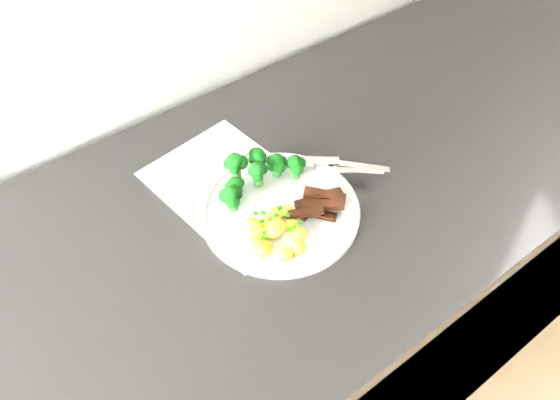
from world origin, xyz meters
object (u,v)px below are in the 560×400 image
at_px(plate, 280,209).
at_px(potatoes, 273,232).
at_px(counter, 280,338).
at_px(broccoli, 256,172).
at_px(fork, 335,168).
at_px(beef_strips, 317,203).
at_px(recipe_paper, 233,188).
at_px(knife, 346,165).

bearing_deg(plate, potatoes, -136.89).
height_order(counter, plate, plate).
bearing_deg(plate, broccoli, 91.46).
bearing_deg(fork, beef_strips, -150.13).
xyz_separation_m(counter, plate, (-0.01, -0.01, 0.47)).
relative_size(recipe_paper, beef_strips, 2.91).
height_order(counter, potatoes, potatoes).
bearing_deg(fork, recipe_paper, 153.23).
relative_size(plate, knife, 1.62).
distance_m(broccoli, fork, 0.14).
xyz_separation_m(potatoes, knife, (0.19, 0.05, -0.01)).
bearing_deg(recipe_paper, counter, -61.59).
relative_size(broccoli, knife, 1.01).
bearing_deg(broccoli, fork, -22.97).
distance_m(counter, plate, 0.47).
bearing_deg(knife, recipe_paper, 156.56).
bearing_deg(plate, counter, 49.22).
relative_size(broccoli, beef_strips, 1.50).
xyz_separation_m(plate, beef_strips, (0.05, -0.03, 0.01)).
distance_m(potatoes, knife, 0.20).
relative_size(counter, knife, 15.85).
xyz_separation_m(plate, fork, (0.12, 0.01, 0.01)).
distance_m(broccoli, potatoes, 0.11).
bearing_deg(beef_strips, counter, 129.63).
bearing_deg(counter, potatoes, -135.56).
height_order(recipe_paper, fork, fork).
bearing_deg(recipe_paper, plate, -70.65).
relative_size(counter, fork, 18.31).
bearing_deg(fork, broccoli, 157.03).
distance_m(counter, broccoli, 0.51).
bearing_deg(potatoes, fork, 16.56).
relative_size(plate, fork, 1.88).
bearing_deg(potatoes, recipe_paper, 85.29).
height_order(plate, knife, knife).
xyz_separation_m(broccoli, knife, (0.15, -0.05, -0.03)).
distance_m(fork, knife, 0.03).
bearing_deg(broccoli, recipe_paper, 139.71).
bearing_deg(beef_strips, plate, 145.10).
relative_size(potatoes, fork, 0.73).
xyz_separation_m(broccoli, fork, (0.12, -0.05, -0.02)).
height_order(recipe_paper, knife, knife).
bearing_deg(fork, counter, 179.15).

